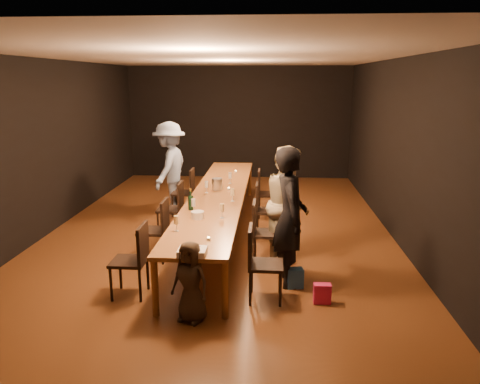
# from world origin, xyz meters

# --- Properties ---
(ground) EXTENTS (10.00, 10.00, 0.00)m
(ground) POSITION_xyz_m (0.00, 0.00, 0.00)
(ground) COLOR #3F210F
(ground) RESTS_ON ground
(room_shell) EXTENTS (6.04, 10.04, 3.02)m
(room_shell) POSITION_xyz_m (0.00, 0.00, 2.08)
(room_shell) COLOR black
(room_shell) RESTS_ON ground
(table) EXTENTS (0.90, 6.00, 0.75)m
(table) POSITION_xyz_m (0.00, 0.00, 0.70)
(table) COLOR #925F2A
(table) RESTS_ON ground
(chair_right_0) EXTENTS (0.42, 0.42, 0.93)m
(chair_right_0) POSITION_xyz_m (0.85, -2.40, 0.47)
(chair_right_0) COLOR black
(chair_right_0) RESTS_ON ground
(chair_right_1) EXTENTS (0.42, 0.42, 0.93)m
(chair_right_1) POSITION_xyz_m (0.85, -1.20, 0.47)
(chair_right_1) COLOR black
(chair_right_1) RESTS_ON ground
(chair_right_2) EXTENTS (0.42, 0.42, 0.93)m
(chair_right_2) POSITION_xyz_m (0.85, 0.00, 0.47)
(chair_right_2) COLOR black
(chair_right_2) RESTS_ON ground
(chair_right_3) EXTENTS (0.42, 0.42, 0.93)m
(chair_right_3) POSITION_xyz_m (0.85, 1.20, 0.47)
(chair_right_3) COLOR black
(chair_right_3) RESTS_ON ground
(chair_left_0) EXTENTS (0.42, 0.42, 0.93)m
(chair_left_0) POSITION_xyz_m (-0.85, -2.40, 0.47)
(chair_left_0) COLOR black
(chair_left_0) RESTS_ON ground
(chair_left_1) EXTENTS (0.42, 0.42, 0.93)m
(chair_left_1) POSITION_xyz_m (-0.85, -1.20, 0.47)
(chair_left_1) COLOR black
(chair_left_1) RESTS_ON ground
(chair_left_2) EXTENTS (0.42, 0.42, 0.93)m
(chair_left_2) POSITION_xyz_m (-0.85, 0.00, 0.47)
(chair_left_2) COLOR black
(chair_left_2) RESTS_ON ground
(chair_left_3) EXTENTS (0.42, 0.42, 0.93)m
(chair_left_3) POSITION_xyz_m (-0.85, 1.20, 0.47)
(chair_left_3) COLOR black
(chair_left_3) RESTS_ON ground
(woman_birthday) EXTENTS (0.51, 0.71, 1.83)m
(woman_birthday) POSITION_xyz_m (1.15, -1.89, 0.91)
(woman_birthday) COLOR black
(woman_birthday) RESTS_ON ground
(woman_tan) EXTENTS (0.76, 0.92, 1.72)m
(woman_tan) POSITION_xyz_m (1.15, -1.00, 0.86)
(woman_tan) COLOR beige
(woman_tan) RESTS_ON ground
(man_blue) EXTENTS (0.86, 1.27, 1.83)m
(man_blue) POSITION_xyz_m (-1.15, 1.43, 0.92)
(man_blue) COLOR #89A5D5
(man_blue) RESTS_ON ground
(child) EXTENTS (0.53, 0.45, 0.93)m
(child) POSITION_xyz_m (0.02, -2.97, 0.47)
(child) COLOR #382B1F
(child) RESTS_ON ground
(gift_bag_red) EXTENTS (0.21, 0.12, 0.25)m
(gift_bag_red) POSITION_xyz_m (1.54, -2.46, 0.12)
(gift_bag_red) COLOR #D11F5E
(gift_bag_red) RESTS_ON ground
(gift_bag_blue) EXTENTS (0.23, 0.17, 0.26)m
(gift_bag_blue) POSITION_xyz_m (1.23, -2.04, 0.13)
(gift_bag_blue) COLOR #2966B2
(gift_bag_blue) RESTS_ON ground
(birthday_cake) EXTENTS (0.31, 0.25, 0.07)m
(birthday_cake) POSITION_xyz_m (0.04, -2.88, 0.79)
(birthday_cake) COLOR white
(birthday_cake) RESTS_ON table
(plate_stack) EXTENTS (0.23, 0.23, 0.10)m
(plate_stack) POSITION_xyz_m (-0.12, -1.50, 0.80)
(plate_stack) COLOR white
(plate_stack) RESTS_ON table
(champagne_bottle) EXTENTS (0.09, 0.09, 0.33)m
(champagne_bottle) POSITION_xyz_m (-0.29, -1.06, 0.91)
(champagne_bottle) COLOR black
(champagne_bottle) RESTS_ON table
(ice_bucket) EXTENTS (0.20, 0.20, 0.20)m
(ice_bucket) POSITION_xyz_m (-0.05, 0.26, 0.85)
(ice_bucket) COLOR silver
(ice_bucket) RESTS_ON table
(wineglass_0) EXTENTS (0.06, 0.06, 0.21)m
(wineglass_0) POSITION_xyz_m (-0.31, -2.08, 0.85)
(wineglass_0) COLOR beige
(wineglass_0) RESTS_ON table
(wineglass_1) EXTENTS (0.06, 0.06, 0.21)m
(wineglass_1) POSITION_xyz_m (0.22, -1.45, 0.85)
(wineglass_1) COLOR beige
(wineglass_1) RESTS_ON table
(wineglass_2) EXTENTS (0.06, 0.06, 0.21)m
(wineglass_2) POSITION_xyz_m (-0.23, -1.21, 0.85)
(wineglass_2) COLOR silver
(wineglass_2) RESTS_ON table
(wineglass_3) EXTENTS (0.06, 0.06, 0.21)m
(wineglass_3) POSITION_xyz_m (0.29, -0.52, 0.85)
(wineglass_3) COLOR beige
(wineglass_3) RESTS_ON table
(wineglass_4) EXTENTS (0.06, 0.06, 0.21)m
(wineglass_4) POSITION_xyz_m (-0.21, 0.02, 0.85)
(wineglass_4) COLOR silver
(wineglass_4) RESTS_ON table
(wineglass_5) EXTENTS (0.06, 0.06, 0.21)m
(wineglass_5) POSITION_xyz_m (0.13, 0.78, 0.85)
(wineglass_5) COLOR silver
(wineglass_5) RESTS_ON table
(tealight_near) EXTENTS (0.05, 0.05, 0.03)m
(tealight_near) POSITION_xyz_m (0.15, -2.38, 0.77)
(tealight_near) COLOR #B2B7B2
(tealight_near) RESTS_ON table
(tealight_mid) EXTENTS (0.05, 0.05, 0.03)m
(tealight_mid) POSITION_xyz_m (0.15, 0.29, 0.77)
(tealight_mid) COLOR #B2B7B2
(tealight_mid) RESTS_ON table
(tealight_far) EXTENTS (0.05, 0.05, 0.03)m
(tealight_far) POSITION_xyz_m (0.15, 1.87, 0.77)
(tealight_far) COLOR #B2B7B2
(tealight_far) RESTS_ON table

